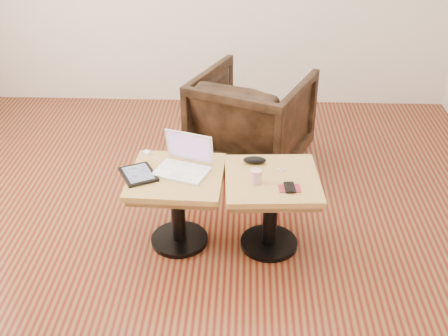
{
  "coord_description": "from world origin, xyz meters",
  "views": [
    {
      "loc": [
        0.3,
        -2.96,
        2.29
      ],
      "look_at": [
        0.18,
        -0.05,
        0.57
      ],
      "focal_mm": 45.0,
      "sensor_mm": 36.0,
      "label": 1
    }
  ],
  "objects_px": {
    "laptop": "(184,163)",
    "side_table_right": "(271,195)",
    "striped_cup": "(256,176)",
    "armchair": "(252,119)",
    "side_table_left": "(177,192)"
  },
  "relations": [
    {
      "from": "side_table_right",
      "to": "laptop",
      "type": "height_order",
      "value": "laptop"
    },
    {
      "from": "side_table_right",
      "to": "striped_cup",
      "type": "distance_m",
      "value": 0.21
    },
    {
      "from": "side_table_right",
      "to": "laptop",
      "type": "relative_size",
      "value": 1.58
    },
    {
      "from": "side_table_left",
      "to": "striped_cup",
      "type": "distance_m",
      "value": 0.52
    },
    {
      "from": "side_table_right",
      "to": "armchair",
      "type": "bearing_deg",
      "value": 92.91
    },
    {
      "from": "side_table_right",
      "to": "armchair",
      "type": "relative_size",
      "value": 0.72
    },
    {
      "from": "striped_cup",
      "to": "armchair",
      "type": "xyz_separation_m",
      "value": [
        -0.02,
        1.16,
        -0.18
      ]
    },
    {
      "from": "side_table_left",
      "to": "striped_cup",
      "type": "height_order",
      "value": "striped_cup"
    },
    {
      "from": "side_table_left",
      "to": "side_table_right",
      "type": "xyz_separation_m",
      "value": [
        0.59,
        -0.01,
        0.0
      ]
    },
    {
      "from": "side_table_left",
      "to": "laptop",
      "type": "bearing_deg",
      "value": 51.52
    },
    {
      "from": "side_table_left",
      "to": "laptop",
      "type": "height_order",
      "value": "laptop"
    },
    {
      "from": "laptop",
      "to": "armchair",
      "type": "relative_size",
      "value": 0.46
    },
    {
      "from": "side_table_right",
      "to": "striped_cup",
      "type": "relative_size",
      "value": 7.02
    },
    {
      "from": "laptop",
      "to": "side_table_right",
      "type": "bearing_deg",
      "value": 11.87
    },
    {
      "from": "side_table_left",
      "to": "armchair",
      "type": "height_order",
      "value": "armchair"
    }
  ]
}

